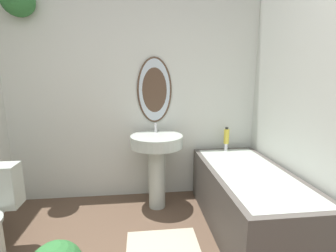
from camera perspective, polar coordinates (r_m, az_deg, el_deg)
wall_back at (r=2.73m, az=-9.07°, el=9.05°), size 2.85×0.31×2.40m
wall_right at (r=2.10m, az=33.56°, el=5.08°), size 0.06×2.33×2.40m
pedestal_sink at (r=2.53m, az=-2.65°, el=-6.83°), size 0.53×0.53×0.88m
bathtub at (r=2.40m, az=18.27°, el=-15.82°), size 0.69×1.45×0.63m
shampoo_bottle at (r=2.83m, az=13.55°, el=-2.30°), size 0.06×0.06×0.19m
bath_mat at (r=2.20m, az=-1.18°, el=-26.55°), size 0.59×0.43×0.02m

